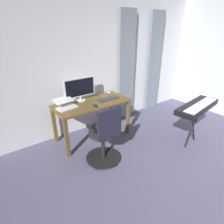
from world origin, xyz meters
TOP-DOWN VIEW (x-y plane):
  - back_room_partition at (0.00, -2.74)m, footprint 4.89×0.10m
  - curtain_left_panel at (-1.34, -2.63)m, footprint 0.42×0.06m
  - curtain_right_panel at (-0.45, -2.63)m, footprint 0.42×0.06m
  - desk at (0.67, -2.27)m, footprint 1.39×0.63m
  - office_chair at (0.91, -1.52)m, footprint 0.56×0.56m
  - computer_monitor at (0.80, -2.47)m, footprint 0.60×0.18m
  - computer_keyboard at (0.34, -2.22)m, footprint 0.42×0.15m
  - laptop at (1.16, -2.32)m, footprint 0.37×0.35m
  - computer_mouse at (0.14, -2.49)m, footprint 0.06×0.10m
  - cell_phone_face_up at (0.71, -2.07)m, footprint 0.11×0.16m
  - piano_keyboard at (-0.66, -0.99)m, footprint 1.05×0.45m

SIDE VIEW (x-z plane):
  - office_chair at x=0.91m, z-range -0.04..0.94m
  - desk at x=0.67m, z-range 0.27..1.00m
  - piano_keyboard at x=-0.66m, z-range 0.33..1.14m
  - cell_phone_face_up at x=0.71m, z-range 0.74..0.75m
  - computer_keyboard at x=0.34m, z-range 0.74..0.76m
  - computer_mouse at x=0.14m, z-range 0.74..0.77m
  - laptop at x=1.16m, z-range 0.71..0.86m
  - computer_monitor at x=0.80m, z-range 0.76..1.19m
  - curtain_left_panel at x=-1.34m, z-range 0.00..2.33m
  - curtain_right_panel at x=-0.45m, z-range 0.00..2.33m
  - back_room_partition at x=0.00m, z-range 0.00..2.73m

